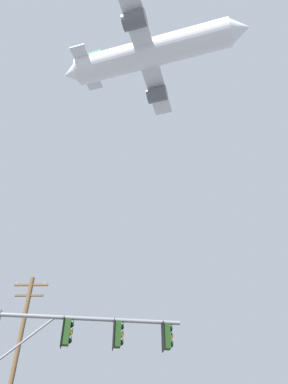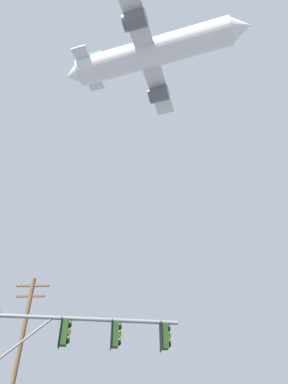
% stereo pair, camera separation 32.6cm
% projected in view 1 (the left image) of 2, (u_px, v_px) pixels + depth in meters
% --- Properties ---
extents(signal_pole_near, '(6.80, 1.31, 5.79)m').
position_uv_depth(signal_pole_near, '(71.00, 350.00, 12.43)').
color(signal_pole_near, slate).
rests_on(signal_pole_near, ground).
extents(utility_pole, '(2.20, 0.28, 10.99)m').
position_uv_depth(utility_pole, '(15.00, 364.00, 19.78)').
color(utility_pole, brown).
rests_on(utility_pole, ground).
extents(airplane, '(26.46, 20.44, 7.27)m').
position_uv_depth(airplane, '(151.00, 53.00, 48.42)').
color(airplane, white).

